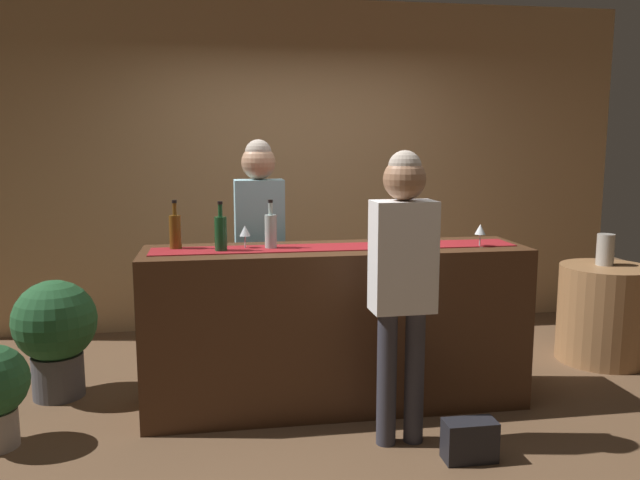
% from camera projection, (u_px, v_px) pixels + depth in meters
% --- Properties ---
extents(ground_plane, '(10.00, 10.00, 0.00)m').
position_uv_depth(ground_plane, '(336.00, 403.00, 4.15)').
color(ground_plane, brown).
extents(back_wall, '(6.00, 0.12, 2.90)m').
position_uv_depth(back_wall, '(297.00, 167.00, 5.78)').
color(back_wall, tan).
rests_on(back_wall, ground).
extents(bar_counter, '(2.39, 0.60, 1.02)m').
position_uv_depth(bar_counter, '(336.00, 327.00, 4.07)').
color(bar_counter, '#472B19').
rests_on(bar_counter, ground).
extents(counter_runner_cloth, '(2.27, 0.28, 0.01)m').
position_uv_depth(counter_runner_cloth, '(336.00, 247.00, 3.99)').
color(counter_runner_cloth, maroon).
rests_on(counter_runner_cloth, bar_counter).
extents(wine_bottle_clear, '(0.07, 0.07, 0.30)m').
position_uv_depth(wine_bottle_clear, '(271.00, 230.00, 3.93)').
color(wine_bottle_clear, '#B2C6C1').
rests_on(wine_bottle_clear, bar_counter).
extents(wine_bottle_amber, '(0.07, 0.07, 0.30)m').
position_uv_depth(wine_bottle_amber, '(175.00, 231.00, 3.91)').
color(wine_bottle_amber, brown).
rests_on(wine_bottle_amber, bar_counter).
extents(wine_bottle_green, '(0.07, 0.07, 0.30)m').
position_uv_depth(wine_bottle_green, '(221.00, 233.00, 3.83)').
color(wine_bottle_green, '#194723').
rests_on(wine_bottle_green, bar_counter).
extents(wine_glass_near_customer, '(0.07, 0.07, 0.14)m').
position_uv_depth(wine_glass_near_customer, '(480.00, 230.00, 4.01)').
color(wine_glass_near_customer, silver).
rests_on(wine_glass_near_customer, bar_counter).
extents(wine_glass_mid_counter, '(0.07, 0.07, 0.14)m').
position_uv_depth(wine_glass_mid_counter, '(245.00, 232.00, 3.93)').
color(wine_glass_mid_counter, silver).
rests_on(wine_glass_mid_counter, bar_counter).
extents(bartender, '(0.34, 0.24, 1.69)m').
position_uv_depth(bartender, '(260.00, 233.00, 4.48)').
color(bartender, '#26262B').
rests_on(bartender, ground).
extents(customer_sipping, '(0.35, 0.23, 1.63)m').
position_uv_depth(customer_sipping, '(403.00, 268.00, 3.46)').
color(customer_sipping, '#33333D').
rests_on(customer_sipping, ground).
extents(round_side_table, '(0.68, 0.68, 0.74)m').
position_uv_depth(round_side_table, '(604.00, 313.00, 4.92)').
color(round_side_table, '#996B42').
rests_on(round_side_table, ground).
extents(vase_on_side_table, '(0.13, 0.13, 0.24)m').
position_uv_depth(vase_on_side_table, '(605.00, 250.00, 4.88)').
color(vase_on_side_table, '#A8A399').
rests_on(vase_on_side_table, round_side_table).
extents(potted_plant_tall, '(0.54, 0.54, 0.79)m').
position_uv_depth(potted_plant_tall, '(55.00, 330.00, 4.19)').
color(potted_plant_tall, '#4C4C51').
rests_on(potted_plant_tall, ground).
extents(handbag, '(0.28, 0.14, 0.22)m').
position_uv_depth(handbag, '(470.00, 440.00, 3.39)').
color(handbag, black).
rests_on(handbag, ground).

